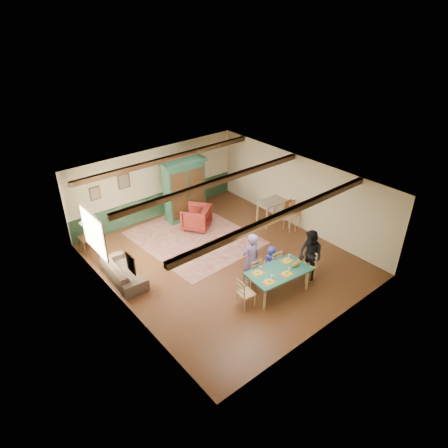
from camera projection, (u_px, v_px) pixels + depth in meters
floor at (224, 260)px, 12.99m from camera, size 8.00×8.00×0.00m
wall_back at (156, 183)px, 15.00m from camera, size 7.00×0.02×2.70m
wall_left at (121, 266)px, 10.39m from camera, size 0.02×8.00×2.70m
wall_right at (299, 193)px, 14.26m from camera, size 0.02×8.00×2.70m
ceiling at (224, 184)px, 11.65m from camera, size 7.00×8.00×0.02m
wainscot_back at (159, 204)px, 15.43m from camera, size 6.95×0.03×0.90m
ceiling_beam_front at (282, 215)px, 10.16m from camera, size 6.95×0.16×0.16m
ceiling_beam_mid at (216, 182)px, 11.96m from camera, size 6.95×0.16×0.16m
ceiling_beam_back at (169, 158)px, 13.70m from camera, size 6.95×0.16×0.16m
window_left at (93, 233)px, 11.44m from camera, size 0.06×1.60×1.30m
picture_left_wall at (131, 263)px, 9.80m from camera, size 0.04×0.42×0.52m
picture_back_a at (124, 181)px, 14.03m from camera, size 0.45×0.04×0.55m
picture_back_b at (95, 194)px, 13.50m from camera, size 0.38×0.04×0.48m
dining_table at (278, 281)px, 11.41m from camera, size 1.85×1.15×0.73m
dining_chair_far_left at (252, 271)px, 11.69m from camera, size 0.45×0.47×0.93m
dining_chair_far_right at (273, 262)px, 12.06m from camera, size 0.45×0.47×0.93m
dining_chair_end_left at (246, 293)px, 10.83m from camera, size 0.47×0.45×0.93m
dining_chair_end_right at (307, 266)px, 11.90m from camera, size 0.47×0.45×0.93m
person_man at (251, 259)px, 11.55m from camera, size 0.65×0.46×1.68m
person_woman at (310, 255)px, 11.78m from camera, size 0.69×0.84×1.61m
person_child at (271, 260)px, 12.10m from camera, size 0.51×0.36×0.98m
cat at (295, 264)px, 11.37m from camera, size 0.36×0.17×0.18m
place_setting_near_left at (269, 280)px, 10.77m from camera, size 0.42×0.33×0.11m
place_setting_near_center at (287, 273)px, 11.07m from camera, size 0.42×0.33×0.11m
place_setting_far_left at (258, 271)px, 11.12m from camera, size 0.42×0.33×0.11m
place_setting_far_right at (287, 259)px, 11.64m from camera, size 0.42×0.33×0.11m
area_rug at (194, 238)px, 14.16m from camera, size 3.69×4.30×0.01m
armoire at (184, 190)px, 14.88m from camera, size 1.71×0.79×2.35m
armchair at (196, 217)px, 14.56m from camera, size 1.31×1.32×0.87m
sofa at (123, 271)px, 11.96m from camera, size 0.85×1.96×0.56m
end_table at (88, 245)px, 13.22m from camera, size 0.49×0.49×0.60m
table_lamp at (85, 230)px, 12.93m from camera, size 0.32×0.32×0.55m
counter_table at (271, 212)px, 14.92m from camera, size 1.08×0.64×0.89m
bar_stool_left at (290, 216)px, 14.39m from camera, size 0.41×0.45×1.13m
bar_stool_right at (295, 216)px, 14.46m from camera, size 0.43×0.47×1.08m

